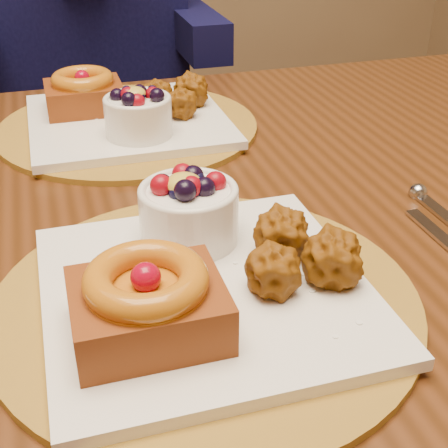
% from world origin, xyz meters
% --- Properties ---
extents(dining_table, '(1.60, 0.90, 0.76)m').
position_xyz_m(dining_table, '(0.12, 0.01, 0.68)').
color(dining_table, '#381C0A').
rests_on(dining_table, ground).
extents(place_setting_near, '(0.38, 0.38, 0.09)m').
position_xyz_m(place_setting_near, '(0.11, -0.20, 0.78)').
color(place_setting_near, brown).
rests_on(place_setting_near, dining_table).
extents(place_setting_far, '(0.38, 0.38, 0.09)m').
position_xyz_m(place_setting_far, '(0.11, 0.23, 0.78)').
color(place_setting_far, brown).
rests_on(place_setting_far, dining_table).
extents(chair_far, '(0.55, 0.55, 0.99)m').
position_xyz_m(chair_far, '(0.08, 0.73, 0.55)').
color(chair_far, black).
rests_on(chair_far, ground).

